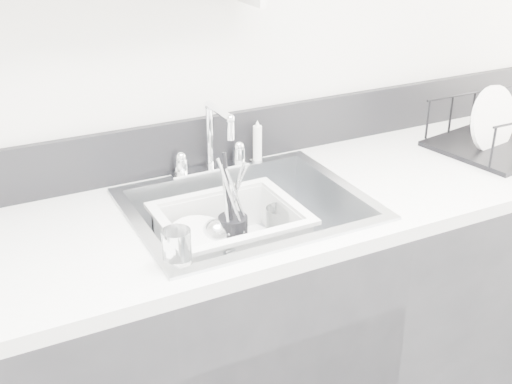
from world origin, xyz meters
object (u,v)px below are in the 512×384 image
counter_run (249,339)px  wash_tub (231,236)px  sink (248,233)px  dish_rack (505,123)px

counter_run → wash_tub: (-0.05, 0.01, 0.37)m
sink → dish_rack: dish_rack is taller
sink → dish_rack: size_ratio=1.43×
sink → wash_tub: size_ratio=1.66×
sink → wash_tub: sink is taller
counter_run → sink: 0.37m
counter_run → sink: sink is taller
wash_tub → counter_run: bearing=-16.6°
wash_tub → dish_rack: (1.00, -0.00, 0.17)m
dish_rack → sink: bearing=170.6°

